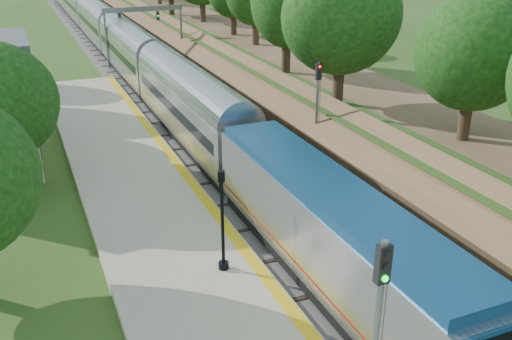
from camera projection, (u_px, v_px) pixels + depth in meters
name	position (u px, v px, depth m)	size (l,w,h in m)	color
trackbed	(133.00, 57.00, 65.44)	(9.50, 170.00, 0.28)	#4C4944
platform	(177.00, 255.00, 25.55)	(6.40, 68.00, 0.38)	#AFA58D
yellow_stripe	(236.00, 239.00, 26.50)	(0.55, 68.00, 0.01)	gold
embankment	(202.00, 35.00, 67.71)	(10.64, 170.00, 11.70)	brown
signal_gantry	(143.00, 20.00, 59.51)	(8.40, 0.38, 6.20)	slate
trees_behind_platform	(15.00, 149.00, 25.65)	(7.82, 53.32, 7.21)	#332316
train	(113.00, 39.00, 63.88)	(2.90, 116.22, 4.26)	black
lamppost_far	(223.00, 227.00, 23.42)	(0.45, 0.45, 4.50)	black
signal_platform	(377.00, 322.00, 14.82)	(0.37, 0.29, 6.31)	slate
signal_farside	(317.00, 101.00, 35.00)	(0.34, 0.27, 6.22)	slate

